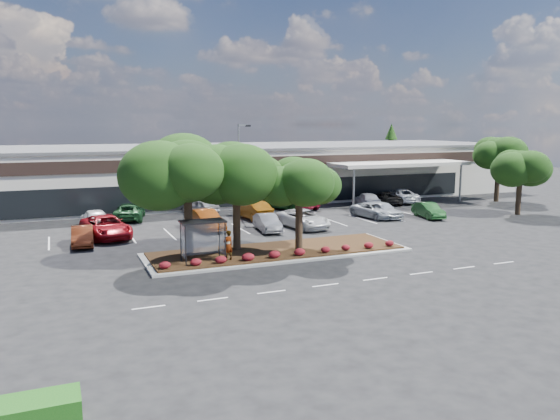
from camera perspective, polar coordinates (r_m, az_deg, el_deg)
name	(u,v)px	position (r m, az deg, el deg)	size (l,w,h in m)	color
ground	(330,264)	(34.87, 5.27, -5.64)	(160.00, 160.00, 0.00)	black
retail_store	(198,172)	(65.91, -8.56, 3.96)	(80.40, 25.20, 6.25)	beige
landscape_island	(277,251)	(37.54, -0.30, -4.35)	(18.00, 6.00, 0.26)	#A09F9B
lane_markings	(268,234)	(44.06, -1.23, -2.52)	(33.12, 20.06, 0.01)	silver
shrub_row	(289,253)	(35.56, 0.99, -4.47)	(17.00, 0.80, 0.50)	maroon
bus_shelter	(202,229)	(34.41, -8.14, -1.95)	(2.75, 1.55, 2.59)	black
island_tree_west	(188,196)	(35.48, -9.62, 1.45)	(7.20, 7.20, 7.89)	#15340F
island_tree_mid	(236,196)	(37.11, -4.59, 1.42)	(6.60, 6.60, 7.32)	#15340F
island_tree_east	(299,202)	(37.22, 2.01, 0.84)	(5.80, 5.80, 6.50)	#15340F
tree_east_near	(520,182)	(58.02, 23.76, 2.74)	(5.60, 5.60, 6.51)	#15340F
tree_east_far	(498,168)	(67.12, 21.83, 4.07)	(6.40, 6.40, 7.62)	#15340F
conifer_north_east	(391,151)	(89.16, 11.50, 6.02)	(3.96, 3.96, 9.00)	#15340F
person_waiting	(228,245)	(34.57, -5.45, -3.69)	(0.70, 0.46, 1.92)	#594C47
light_pole	(240,176)	(52.10, -4.21, 3.56)	(1.41, 0.77, 8.85)	#A09F9B
car_0	(82,236)	(42.30, -19.95, -2.58)	(1.49, 4.28, 1.41)	#622713
car_1	(106,227)	(44.62, -17.72, -1.69)	(2.85, 6.19, 1.72)	maroon
car_2	(205,220)	(46.20, -7.80, -1.02)	(1.77, 5.09, 1.68)	#7C340B
car_4	(267,223)	(45.11, -1.32, -1.34)	(1.50, 4.30, 1.42)	slate
car_5	(303,219)	(46.59, 2.44, -0.93)	(2.60, 5.63, 1.56)	silver
car_6	(382,210)	(52.49, 10.64, 0.04)	(1.83, 4.56, 1.55)	#A7ADB2
car_7	(374,210)	(52.41, 9.83, -0.04)	(2.32, 5.04, 1.40)	#ACB2B7
car_8	(428,210)	(53.49, 15.25, -0.04)	(1.50, 4.30, 1.42)	#19471C
car_9	(95,218)	(49.02, -18.77, -0.83)	(1.99, 4.96, 1.69)	silver
car_10	(129,211)	(52.41, -15.45, -0.15)	(2.57, 5.56, 1.55)	#184221
car_11	(201,207)	(54.41, -8.29, 0.36)	(1.73, 4.31, 1.47)	#B8B8B8
car_12	(253,210)	(51.09, -2.86, 0.02)	(1.79, 5.14, 1.69)	#6A3806
car_13	(285,201)	(57.05, 0.58, 0.95)	(2.76, 5.99, 1.66)	#19511F
car_14	(295,201)	(57.23, 1.63, 0.94)	(2.66, 5.78, 1.61)	maroon
car_15	(367,200)	(58.98, 9.12, 1.08)	(1.93, 4.79, 1.63)	#B8BAC4
car_16	(385,198)	(61.52, 10.96, 1.24)	(2.32, 5.03, 1.40)	black
car_17	(400,196)	(62.99, 12.39, 1.46)	(2.63, 5.70, 1.58)	silver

